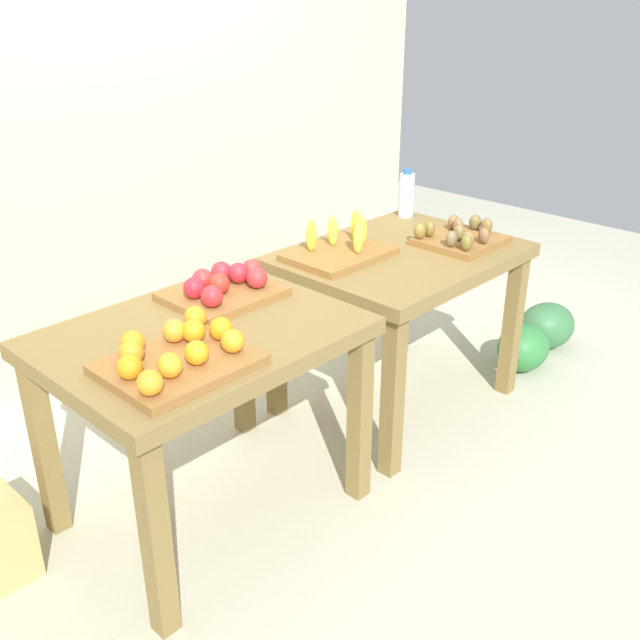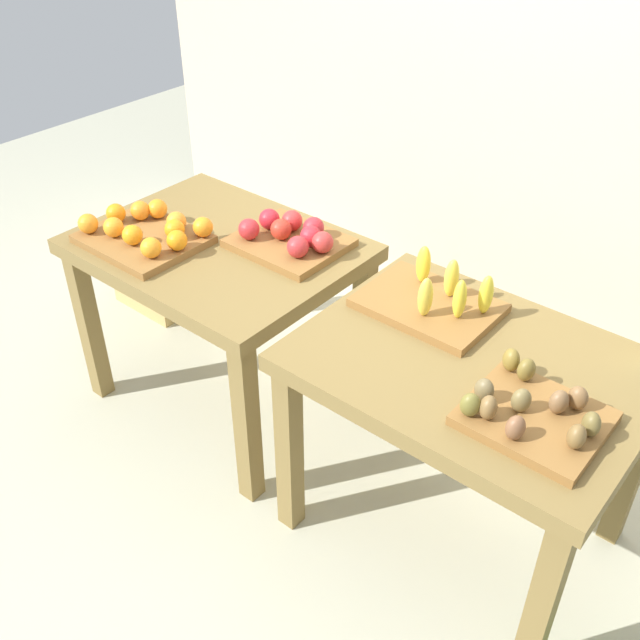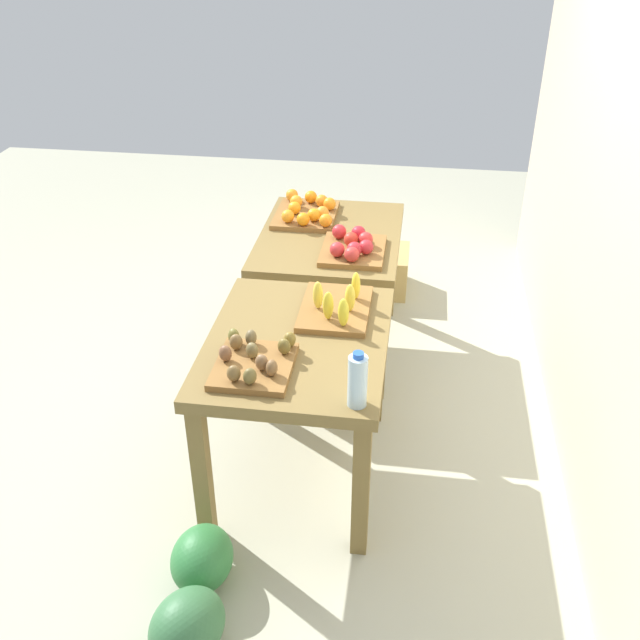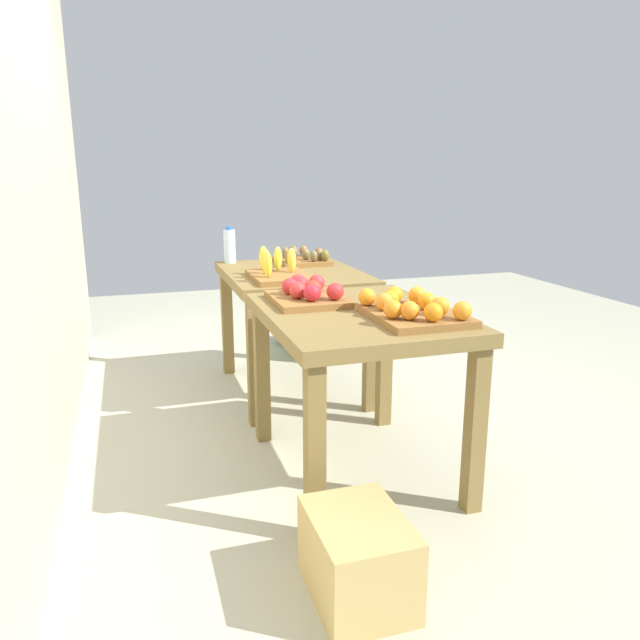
{
  "view_description": "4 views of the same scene",
  "coord_description": "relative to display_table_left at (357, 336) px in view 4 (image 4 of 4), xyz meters",
  "views": [
    {
      "loc": [
        -1.89,
        -1.84,
        1.85
      ],
      "look_at": [
        0.07,
        0.03,
        0.59
      ],
      "focal_mm": 40.63,
      "sensor_mm": 36.0,
      "label": 1
    },
    {
      "loc": [
        1.3,
        -1.62,
        2.15
      ],
      "look_at": [
        -0.09,
        0.05,
        0.6
      ],
      "focal_mm": 40.93,
      "sensor_mm": 36.0,
      "label": 2
    },
    {
      "loc": [
        3.22,
        0.49,
        2.51
      ],
      "look_at": [
        0.0,
        0.02,
        0.53
      ],
      "focal_mm": 40.71,
      "sensor_mm": 36.0,
      "label": 3
    },
    {
      "loc": [
        -2.98,
        0.94,
        1.39
      ],
      "look_at": [
        -0.06,
        0.01,
        0.61
      ],
      "focal_mm": 33.89,
      "sensor_mm": 36.0,
      "label": 4
    }
  ],
  "objects": [
    {
      "name": "banana_crate",
      "position": [
        0.88,
        0.14,
        0.15
      ],
      "size": [
        0.44,
        0.32,
        0.17
      ],
      "color": "brown",
      "rests_on": "display_table_right"
    },
    {
      "name": "apple_bin",
      "position": [
        0.24,
        0.16,
        0.16
      ],
      "size": [
        0.4,
        0.34,
        0.11
      ],
      "color": "brown",
      "rests_on": "display_table_left"
    },
    {
      "name": "display_table_right",
      "position": [
        1.12,
        0.0,
        0.0
      ],
      "size": [
        1.04,
        0.8,
        0.77
      ],
      "color": "brown",
      "rests_on": "ground_plane"
    },
    {
      "name": "watermelon_pile",
      "position": [
        2.0,
        -0.27,
        -0.53
      ],
      "size": [
        0.67,
        0.37,
        0.26
      ],
      "color": "#33673C",
      "rests_on": "ground_plane"
    },
    {
      "name": "water_bottle",
      "position": [
        1.55,
        0.31,
        0.23
      ],
      "size": [
        0.08,
        0.08,
        0.24
      ],
      "color": "silver",
      "rests_on": "display_table_right"
    },
    {
      "name": "cardboard_produce_box",
      "position": [
        -0.81,
        0.3,
        -0.51
      ],
      "size": [
        0.4,
        0.3,
        0.29
      ],
      "primitive_type": "cube",
      "color": "tan",
      "rests_on": "ground_plane"
    },
    {
      "name": "kiwi_bin",
      "position": [
        1.37,
        -0.14,
        0.15
      ],
      "size": [
        0.36,
        0.32,
        0.1
      ],
      "color": "brown",
      "rests_on": "display_table_right"
    },
    {
      "name": "display_table_left",
      "position": [
        0.0,
        0.0,
        0.0
      ],
      "size": [
        1.04,
        0.8,
        0.77
      ],
      "color": "brown",
      "rests_on": "ground_plane"
    },
    {
      "name": "orange_bin",
      "position": [
        -0.21,
        -0.17,
        0.16
      ],
      "size": [
        0.46,
        0.37,
        0.11
      ],
      "color": "brown",
      "rests_on": "display_table_left"
    },
    {
      "name": "ground_plane",
      "position": [
        0.56,
        0.0,
        -0.66
      ],
      "size": [
        8.0,
        8.0,
        0.0
      ],
      "primitive_type": "plane",
      "color": "#ADAD95"
    },
    {
      "name": "back_wall",
      "position": [
        0.56,
        1.35,
        0.84
      ],
      "size": [
        4.4,
        0.12,
        3.0
      ],
      "primitive_type": "cube",
      "color": "#C2B398",
      "rests_on": "ground_plane"
    }
  ]
}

